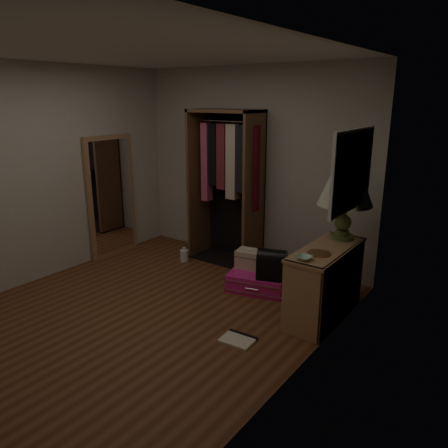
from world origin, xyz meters
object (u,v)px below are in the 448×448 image
at_px(black_bag, 272,264).
at_px(table_lamp, 346,190).
at_px(white_jug, 184,255).
at_px(open_wardrobe, 229,174).
at_px(floor_mirror, 111,196).
at_px(pink_suitcase, 258,281).
at_px(console_bookshelf, 326,279).
at_px(train_case, 250,259).

bearing_deg(black_bag, table_lamp, 2.54).
bearing_deg(black_bag, white_jug, 151.85).
bearing_deg(table_lamp, open_wardrobe, 167.55).
bearing_deg(floor_mirror, black_bag, 2.41).
xyz_separation_m(black_bag, table_lamp, (0.68, 0.28, 0.88)).
bearing_deg(pink_suitcase, white_jug, 158.29).
bearing_deg(floor_mirror, open_wardrobe, 27.44).
height_order(console_bookshelf, open_wardrobe, open_wardrobe).
bearing_deg(floor_mirror, table_lamp, 6.73).
bearing_deg(table_lamp, floor_mirror, -173.27).
distance_m(train_case, white_jug, 1.18).
height_order(floor_mirror, pink_suitcase, floor_mirror).
relative_size(black_bag, white_jug, 1.84).
relative_size(console_bookshelf, black_bag, 3.00).
xyz_separation_m(open_wardrobe, white_jug, (-0.45, -0.43, -1.12)).
xyz_separation_m(pink_suitcase, black_bag, (0.21, -0.06, 0.29)).
distance_m(floor_mirror, train_case, 2.26).
bearing_deg(black_bag, console_bookshelf, -26.15).
height_order(open_wardrobe, white_jug, open_wardrobe).
bearing_deg(train_case, open_wardrobe, 132.31).
xyz_separation_m(train_case, black_bag, (0.37, -0.13, 0.07)).
bearing_deg(floor_mirror, pink_suitcase, 3.96).
relative_size(console_bookshelf, train_case, 3.06).
bearing_deg(black_bag, floor_mirror, 163.05).
height_order(console_bookshelf, pink_suitcase, console_bookshelf).
bearing_deg(open_wardrobe, pink_suitcase, -35.06).
height_order(floor_mirror, black_bag, floor_mirror).
distance_m(open_wardrobe, white_jug, 1.28).
bearing_deg(table_lamp, pink_suitcase, -166.14).
distance_m(console_bookshelf, black_bag, 0.69).
bearing_deg(console_bookshelf, train_case, 168.66).
distance_m(black_bag, table_lamp, 1.15).
distance_m(console_bookshelf, pink_suitcase, 0.95).
relative_size(console_bookshelf, table_lamp, 1.56).
bearing_deg(pink_suitcase, train_case, 141.75).
xyz_separation_m(table_lamp, white_jug, (-2.21, -0.04, -1.19)).
bearing_deg(white_jug, pink_suitcase, -7.79).
bearing_deg(console_bookshelf, white_jug, 171.83).
bearing_deg(white_jug, table_lamp, 1.04).
xyz_separation_m(console_bookshelf, white_jug, (-2.20, 0.32, -0.31)).
distance_m(black_bag, white_jug, 1.57).
height_order(pink_suitcase, white_jug, pink_suitcase).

